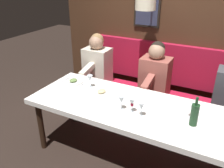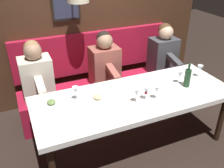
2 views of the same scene
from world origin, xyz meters
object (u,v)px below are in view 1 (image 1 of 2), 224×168
object	(u,v)px
dining_table	(131,110)
diner_middle	(97,61)
wine_glass_0	(193,108)
wine_bottle	(194,114)
diner_near	(155,72)
wine_glass_4	(121,100)
wine_glass_3	(132,103)
wine_glass_2	(141,107)
wine_glass_1	(90,79)

from	to	relation	value
dining_table	diner_middle	xyz separation A→B (m)	(0.88, 0.97, 0.14)
wine_glass_0	wine_bottle	distance (m)	0.11
diner_near	wine_bottle	xyz separation A→B (m)	(-0.94, -0.69, 0.04)
dining_table	wine_glass_4	world-z (taller)	wine_glass_4
wine_glass_0	wine_glass_3	xyz separation A→B (m)	(-0.17, 0.57, -0.00)
wine_glass_2	diner_near	bearing A→B (deg)	10.60
wine_glass_2	wine_glass_3	bearing A→B (deg)	74.65
diner_near	wine_glass_1	xyz separation A→B (m)	(-0.71, 0.62, 0.04)
diner_near	wine_glass_0	bearing A→B (deg)	-142.07
dining_table	wine_glass_3	distance (m)	0.23
wine_glass_1	dining_table	bearing A→B (deg)	-105.19
dining_table	wine_glass_0	bearing A→B (deg)	-86.16
wine_glass_0	wine_glass_3	size ratio (longest dim) A/B	1.00
diner_middle	wine_glass_0	world-z (taller)	diner_middle
wine_bottle	diner_middle	bearing A→B (deg)	60.07
diner_middle	wine_glass_3	bearing A→B (deg)	-134.54
dining_table	diner_near	distance (m)	0.89
wine_glass_0	wine_glass_4	xyz separation A→B (m)	(-0.18, 0.69, 0.00)
dining_table	wine_glass_2	size ratio (longest dim) A/B	14.13
wine_bottle	wine_glass_1	bearing A→B (deg)	79.88
wine_glass_0	wine_glass_4	size ratio (longest dim) A/B	1.00
wine_glass_1	wine_glass_2	xyz separation A→B (m)	(-0.33, -0.82, 0.00)
dining_table	wine_glass_0	xyz separation A→B (m)	(0.04, -0.63, 0.18)
diner_middle	wine_glass_2	bearing A→B (deg)	-132.40
wine_glass_2	wine_glass_3	world-z (taller)	same
wine_glass_0	wine_glass_1	bearing A→B (deg)	84.09
diner_middle	wine_bottle	bearing A→B (deg)	-119.93
dining_table	wine_glass_0	distance (m)	0.66
diner_middle	wine_bottle	size ratio (longest dim) A/B	2.64
dining_table	diner_near	world-z (taller)	diner_near
dining_table	wine_bottle	size ratio (longest dim) A/B	7.72
wine_glass_0	wine_glass_2	distance (m)	0.50
wine_glass_0	dining_table	bearing A→B (deg)	93.84
wine_glass_3	wine_bottle	xyz separation A→B (m)	(0.07, -0.61, 0.00)
wine_glass_0	wine_glass_2	xyz separation A→B (m)	(-0.20, 0.46, 0.00)
dining_table	wine_glass_0	size ratio (longest dim) A/B	14.13
wine_glass_0	wine_glass_2	size ratio (longest dim) A/B	1.00
diner_middle	wine_glass_3	xyz separation A→B (m)	(-1.01, -1.03, 0.04)
wine_glass_0	wine_glass_3	distance (m)	0.60
dining_table	diner_near	xyz separation A→B (m)	(0.88, 0.02, 0.14)
diner_middle	wine_glass_3	distance (m)	1.44
diner_middle	wine_bottle	distance (m)	1.89
diner_near	wine_glass_4	xyz separation A→B (m)	(-1.02, 0.04, 0.04)
wine_glass_0	diner_middle	bearing A→B (deg)	62.32
wine_bottle	wine_glass_3	bearing A→B (deg)	96.44
wine_glass_4	wine_bottle	distance (m)	0.73
diner_middle	diner_near	bearing A→B (deg)	-90.00
dining_table	wine_glass_3	world-z (taller)	wine_glass_3
diner_near	wine_glass_4	bearing A→B (deg)	177.81
wine_glass_1	wine_glass_0	bearing A→B (deg)	-95.91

